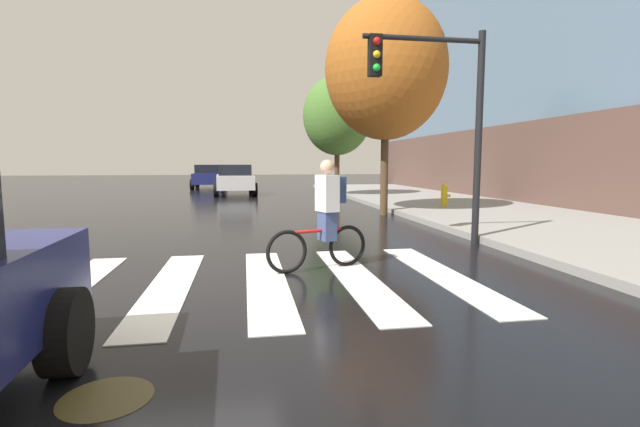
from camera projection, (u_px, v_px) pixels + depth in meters
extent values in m
plane|color=black|center=(188.00, 286.00, 6.09)|extent=(120.00, 120.00, 0.00)
cube|color=silver|center=(66.00, 291.00, 5.84)|extent=(0.55, 3.98, 0.01)
cube|color=silver|center=(170.00, 286.00, 6.05)|extent=(0.55, 3.98, 0.01)
cube|color=silver|center=(267.00, 282.00, 6.26)|extent=(0.55, 3.98, 0.01)
cube|color=silver|center=(357.00, 278.00, 6.47)|extent=(0.55, 3.98, 0.01)
cube|color=silver|center=(442.00, 274.00, 6.68)|extent=(0.55, 3.98, 0.01)
cylinder|color=#473D1E|center=(106.00, 398.00, 3.17)|extent=(0.64, 0.64, 0.01)
cylinder|color=black|center=(66.00, 331.00, 3.51)|extent=(0.26, 0.69, 0.68)
cube|color=silver|center=(235.00, 182.00, 23.75)|extent=(2.04, 4.60, 0.69)
cube|color=black|center=(234.00, 170.00, 23.54)|extent=(1.72, 2.24, 0.54)
cylinder|color=black|center=(217.00, 187.00, 24.99)|extent=(0.27, 0.68, 0.67)
cylinder|color=black|center=(251.00, 187.00, 25.39)|extent=(0.27, 0.68, 0.67)
cylinder|color=black|center=(216.00, 190.00, 22.19)|extent=(0.27, 0.68, 0.67)
cylinder|color=black|center=(255.00, 189.00, 22.59)|extent=(0.27, 0.68, 0.67)
cube|color=navy|center=(209.00, 178.00, 29.64)|extent=(1.83, 4.47, 0.68)
cube|color=black|center=(209.00, 169.00, 29.43)|extent=(1.62, 2.15, 0.53)
cylinder|color=black|center=(197.00, 182.00, 30.93)|extent=(0.24, 0.66, 0.66)
cylinder|color=black|center=(225.00, 182.00, 31.22)|extent=(0.24, 0.66, 0.66)
cylinder|color=black|center=(192.00, 184.00, 28.13)|extent=(0.24, 0.66, 0.66)
cylinder|color=black|center=(223.00, 184.00, 28.42)|extent=(0.24, 0.66, 0.66)
torus|color=black|center=(347.00, 246.00, 7.21)|extent=(0.65, 0.26, 0.66)
torus|color=black|center=(287.00, 252.00, 6.72)|extent=(0.65, 0.26, 0.66)
cylinder|color=red|center=(318.00, 231.00, 6.93)|extent=(0.86, 0.33, 0.05)
cylinder|color=red|center=(327.00, 226.00, 7.00)|extent=(0.04, 0.04, 0.45)
cube|color=#384772|center=(327.00, 222.00, 6.99)|extent=(0.28, 0.33, 0.56)
cube|color=silver|center=(327.00, 193.00, 6.94)|extent=(0.34, 0.42, 0.56)
sphere|color=tan|center=(327.00, 167.00, 6.90)|extent=(0.22, 0.22, 0.22)
cube|color=navy|center=(337.00, 190.00, 7.02)|extent=(0.24, 0.32, 0.40)
cylinder|color=black|center=(478.00, 140.00, 9.06)|extent=(0.14, 0.14, 4.20)
cylinder|color=black|center=(424.00, 39.00, 8.65)|extent=(2.40, 0.10, 0.10)
cube|color=black|center=(375.00, 56.00, 8.54)|extent=(0.24, 0.20, 0.76)
sphere|color=red|center=(377.00, 41.00, 8.40)|extent=(0.14, 0.14, 0.14)
sphere|color=gold|center=(377.00, 54.00, 8.43)|extent=(0.14, 0.14, 0.14)
sphere|color=green|center=(376.00, 68.00, 8.45)|extent=(0.14, 0.14, 0.14)
cylinder|color=gold|center=(444.00, 197.00, 15.81)|extent=(0.22, 0.22, 0.65)
sphere|color=gold|center=(444.00, 186.00, 15.77)|extent=(0.18, 0.18, 0.18)
cylinder|color=gold|center=(448.00, 196.00, 15.83)|extent=(0.12, 0.09, 0.09)
cylinder|color=#4C3823|center=(384.00, 167.00, 14.25)|extent=(0.24, 0.24, 3.01)
ellipsoid|color=#A5591E|center=(386.00, 69.00, 13.92)|extent=(3.75, 3.75, 4.31)
cylinder|color=#4C3823|center=(337.00, 171.00, 21.41)|extent=(0.24, 0.24, 2.57)
ellipsoid|color=#47722D|center=(337.00, 116.00, 21.13)|extent=(3.19, 3.19, 3.67)
cube|color=brown|center=(585.00, 164.00, 24.47)|extent=(15.44, 24.40, 3.20)
cube|color=slate|center=(593.00, 48.00, 23.80)|extent=(15.13, 23.92, 8.91)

